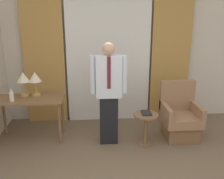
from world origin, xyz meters
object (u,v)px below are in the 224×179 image
(table_lamp_left, at_px, (23,79))
(table_lamp_right, at_px, (35,79))
(person, at_px, (109,90))
(armchair, at_px, (180,119))
(side_table, at_px, (146,124))
(desk, at_px, (29,105))
(bottle_near_edge, at_px, (11,96))
(book, at_px, (146,113))

(table_lamp_left, xyz_separation_m, table_lamp_right, (0.20, 0.00, 0.00))
(table_lamp_left, relative_size, person, 0.25)
(table_lamp_left, distance_m, armchair, 2.85)
(person, distance_m, armchair, 1.42)
(table_lamp_left, height_order, armchair, table_lamp_left)
(table_lamp_left, distance_m, side_table, 2.25)
(armchair, bearing_deg, person, -174.69)
(armchair, bearing_deg, desk, 177.22)
(desk, height_order, table_lamp_right, table_lamp_right)
(table_lamp_left, distance_m, bottle_near_edge, 0.39)
(table_lamp_right, relative_size, side_table, 0.76)
(person, xyz_separation_m, side_table, (0.61, -0.14, -0.57))
(side_table, distance_m, book, 0.20)
(desk, height_order, armchair, armchair)
(book, bearing_deg, table_lamp_left, 166.25)
(table_lamp_left, xyz_separation_m, book, (2.08, -0.51, -0.49))
(table_lamp_right, distance_m, bottle_near_edge, 0.50)
(table_lamp_right, bearing_deg, armchair, -6.27)
(desk, bearing_deg, bottle_near_edge, -151.14)
(desk, relative_size, armchair, 1.18)
(armchair, bearing_deg, table_lamp_left, 174.19)
(bottle_near_edge, height_order, book, bottle_near_edge)
(desk, relative_size, side_table, 2.11)
(table_lamp_right, xyz_separation_m, side_table, (1.87, -0.53, -0.69))
(armchair, distance_m, book, 0.74)
(table_lamp_right, distance_m, person, 1.33)
(table_lamp_left, bearing_deg, desk, -56.44)
(person, bearing_deg, side_table, -12.52)
(desk, xyz_separation_m, table_lamp_right, (0.10, 0.15, 0.43))
(book, bearing_deg, desk, 169.75)
(table_lamp_right, xyz_separation_m, book, (1.88, -0.51, -0.49))
(table_lamp_left, height_order, book, table_lamp_left)
(table_lamp_right, relative_size, bottle_near_edge, 2.07)
(table_lamp_right, xyz_separation_m, bottle_near_edge, (-0.34, -0.28, -0.23))
(desk, bearing_deg, table_lamp_right, 56.44)
(bottle_near_edge, distance_m, book, 2.25)
(armchair, bearing_deg, bottle_near_edge, -179.93)
(person, bearing_deg, table_lamp_left, 164.75)
(person, relative_size, book, 8.14)
(person, height_order, armchair, person)
(desk, xyz_separation_m, bottle_near_edge, (-0.24, -0.13, 0.20))
(armchair, relative_size, side_table, 1.78)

